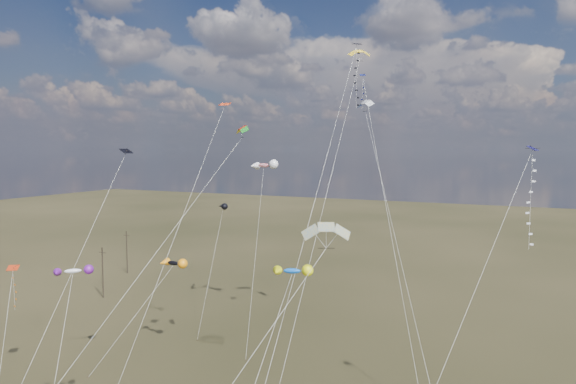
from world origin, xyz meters
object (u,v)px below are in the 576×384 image
at_px(utility_pole_far, 127,252).
at_px(novelty_black_orange, 173,263).
at_px(diamond_black_high, 352,92).
at_px(utility_pole_near, 103,272).
at_px(parafoil_yellow, 359,53).

bearing_deg(utility_pole_far, novelty_black_orange, -40.42).
height_order(utility_pole_far, diamond_black_high, diamond_black_high).
xyz_separation_m(utility_pole_far, novelty_black_orange, (32.61, -27.78, 6.58)).
bearing_deg(utility_pole_far, utility_pole_near, -60.26).
bearing_deg(novelty_black_orange, utility_pole_near, 150.76).
xyz_separation_m(parafoil_yellow, novelty_black_orange, (-18.01, -10.58, -23.41)).
distance_m(utility_pole_far, diamond_black_high, 62.69).
xyz_separation_m(diamond_black_high, novelty_black_orange, (-19.53, -3.47, -18.34)).
bearing_deg(parafoil_yellow, utility_pole_far, 161.24).
bearing_deg(diamond_black_high, parafoil_yellow, 102.05).
distance_m(utility_pole_near, novelty_black_orange, 28.96).
relative_size(diamond_black_high, novelty_black_orange, 3.02).
bearing_deg(parafoil_yellow, utility_pole_near, 175.71).
xyz_separation_m(utility_pole_near, parafoil_yellow, (42.62, -3.20, 29.99)).
bearing_deg(utility_pole_near, utility_pole_far, 119.74).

